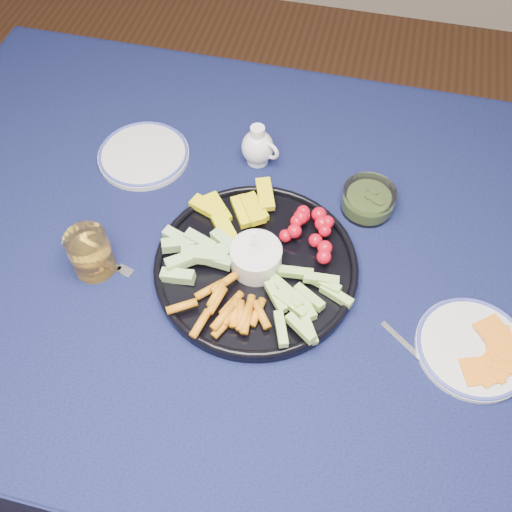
% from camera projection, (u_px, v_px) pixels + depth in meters
% --- Properties ---
extents(dining_table, '(1.67, 1.07, 0.75)m').
position_uv_depth(dining_table, '(283.00, 274.00, 1.16)').
color(dining_table, '#4A2A18').
rests_on(dining_table, ground).
extents(crudite_platter, '(0.38, 0.38, 0.12)m').
position_uv_depth(crudite_platter, '(255.00, 264.00, 1.04)').
color(crudite_platter, black).
rests_on(crudite_platter, dining_table).
extents(creamer_pitcher, '(0.08, 0.07, 0.09)m').
position_uv_depth(creamer_pitcher, '(258.00, 147.00, 1.18)').
color(creamer_pitcher, white).
rests_on(creamer_pitcher, dining_table).
extents(pickle_bowl, '(0.10, 0.10, 0.05)m').
position_uv_depth(pickle_bowl, '(368.00, 201.00, 1.13)').
color(pickle_bowl, white).
rests_on(pickle_bowl, dining_table).
extents(cheese_plate, '(0.19, 0.19, 0.02)m').
position_uv_depth(cheese_plate, '(473.00, 347.00, 0.96)').
color(cheese_plate, silver).
rests_on(cheese_plate, dining_table).
extents(juice_tumbler, '(0.08, 0.08, 0.09)m').
position_uv_depth(juice_tumbler, '(91.00, 255.00, 1.03)').
color(juice_tumbler, white).
rests_on(juice_tumbler, dining_table).
extents(fork_left, '(0.14, 0.05, 0.00)m').
position_uv_depth(fork_left, '(105.00, 262.00, 1.07)').
color(fork_left, silver).
rests_on(fork_left, dining_table).
extents(fork_right, '(0.14, 0.11, 0.00)m').
position_uv_depth(fork_right, '(425.00, 363.00, 0.96)').
color(fork_right, silver).
rests_on(fork_right, dining_table).
extents(side_plate_extra, '(0.19, 0.19, 0.02)m').
position_uv_depth(side_plate_extra, '(144.00, 155.00, 1.22)').
color(side_plate_extra, silver).
rests_on(side_plate_extra, dining_table).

